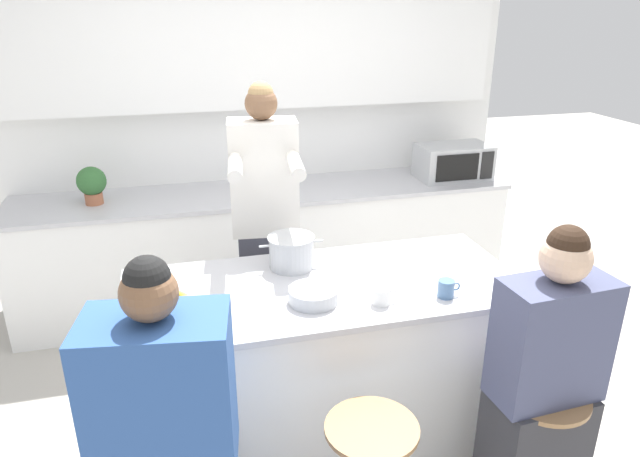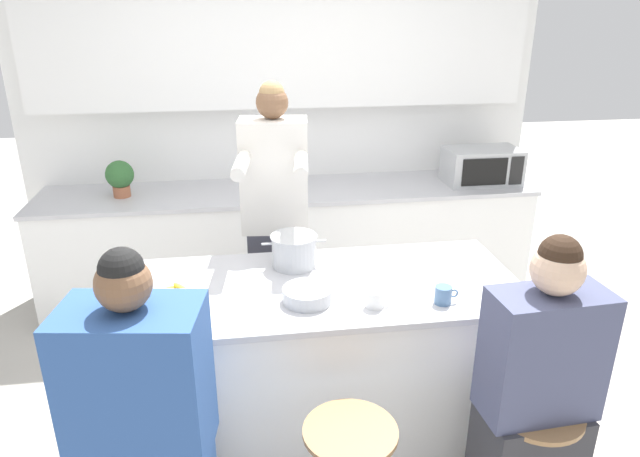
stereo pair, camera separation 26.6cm
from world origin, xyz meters
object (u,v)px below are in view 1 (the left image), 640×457
Objects in this scene: coffee_cup_far at (446,289)px; potted_plant at (92,183)px; cooking_pot at (291,252)px; banana_bunch at (177,298)px; kitchen_island at (324,367)px; coffee_cup_near at (382,296)px; fruit_bowl at (313,295)px; microwave at (453,162)px; bar_stool_rightmost at (534,456)px; person_seated_near at (540,402)px; person_cooking at (266,245)px.

potted_plant is at bearing 131.66° from coffee_cup_far.
cooking_pot is 0.62m from banana_bunch.
kitchen_island is 5.83× the size of cooking_pot.
coffee_cup_near reaches higher than banana_bunch.
kitchen_island is 0.75m from coffee_cup_far.
fruit_bowl is 1.38× the size of banana_bunch.
kitchen_island is 11.71× the size of banana_bunch.
cooking_pot is 0.58× the size of microwave.
coffee_cup_near is (0.30, -0.46, -0.04)m from cooking_pot.
bar_stool_rightmost is 6.08× the size of coffee_cup_near.
fruit_bowl is 1.96× the size of coffee_cup_near.
person_seated_near reaches higher than microwave.
potted_plant reaches higher than coffee_cup_near.
cooking_pot reaches higher than kitchen_island.
person_cooking reaches higher than banana_bunch.
banana_bunch is (-0.57, -0.24, -0.06)m from cooking_pot.
person_seated_near is 1.30m from cooking_pot.
microwave is at bearing -1.07° from potted_plant.
kitchen_island is 3.40× the size of microwave.
banana_bunch is 1.73m from potted_plant.
coffee_cup_far reaches higher than coffee_cup_near.
fruit_bowl is at bearing -13.44° from banana_bunch.
person_seated_near is 0.60m from coffee_cup_far.
microwave is (1.57, 1.36, 0.00)m from cooking_pot.
banana_bunch is at bearing 165.29° from coffee_cup_near.
bar_stool_rightmost is at bearing -50.34° from potted_plant.
person_cooking is 0.82m from banana_bunch.
bar_stool_rightmost is 1.25× the size of microwave.
bar_stool_rightmost is at bearing -22.36° from person_seated_near.
person_seated_near reaches higher than coffee_cup_far.
banana_bunch is at bearing 168.30° from coffee_cup_far.
cooking_pot is at bearing 123.22° from coffee_cup_near.
person_cooking reaches higher than fruit_bowl.
cooking_pot reaches higher than fruit_bowl.
potted_plant is (-1.19, 1.64, 0.56)m from kitchen_island.
coffee_cup_far is 2.08m from microwave.
cooking_pot reaches higher than coffee_cup_near.
kitchen_island is 1.02m from person_seated_near.
coffee_cup_far is at bearing -48.34° from potted_plant.
kitchen_island is at bearing 133.39° from person_seated_near.
person_cooking is 8.18× the size of fruit_bowl.
kitchen_island is at bearing 137.00° from bar_stool_rightmost.
cooking_pot is 2.01× the size of banana_bunch.
person_seated_near is at bearing -50.46° from potted_plant.
coffee_cup_far is at bearing -27.36° from kitchen_island.
person_cooking reaches higher than person_seated_near.
coffee_cup_far is 1.20m from banana_bunch.
coffee_cup_near is 0.20× the size of microwave.
fruit_bowl is (-0.83, 0.54, 0.32)m from person_seated_near.
cooking_pot reaches higher than banana_bunch.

